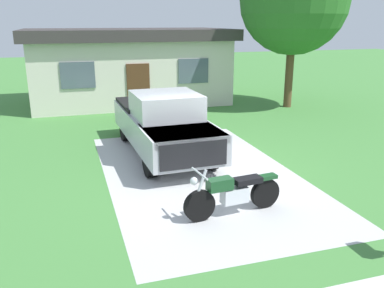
# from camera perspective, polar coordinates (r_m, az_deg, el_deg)

# --- Properties ---
(ground_plane) EXTENTS (80.00, 80.00, 0.00)m
(ground_plane) POSITION_cam_1_polar(r_m,az_deg,el_deg) (10.80, 1.15, -4.23)
(ground_plane) COLOR #43803B
(driveway_pad) EXTENTS (4.83, 8.36, 0.01)m
(driveway_pad) POSITION_cam_1_polar(r_m,az_deg,el_deg) (10.80, 1.15, -4.21)
(driveway_pad) COLOR #BABABA
(driveway_pad) RESTS_ON ground
(motorcycle) EXTENTS (2.21, 0.70, 1.09)m
(motorcycle) POSITION_cam_1_polar(r_m,az_deg,el_deg) (8.53, 5.71, -6.81)
(motorcycle) COLOR black
(motorcycle) RESTS_ON ground
(pickup_truck) EXTENTS (2.18, 5.69, 1.90)m
(pickup_truck) POSITION_cam_1_polar(r_m,az_deg,el_deg) (12.35, -4.16, 3.06)
(pickup_truck) COLOR black
(pickup_truck) RESTS_ON ground
(shade_tree) EXTENTS (4.78, 4.78, 7.15)m
(shade_tree) POSITION_cam_1_polar(r_m,az_deg,el_deg) (19.47, 14.04, 18.90)
(shade_tree) COLOR brown
(shade_tree) RESTS_ON ground
(neighbor_house) EXTENTS (9.60, 5.60, 3.50)m
(neighbor_house) POSITION_cam_1_polar(r_m,az_deg,el_deg) (20.60, -8.80, 10.79)
(neighbor_house) COLOR beige
(neighbor_house) RESTS_ON ground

